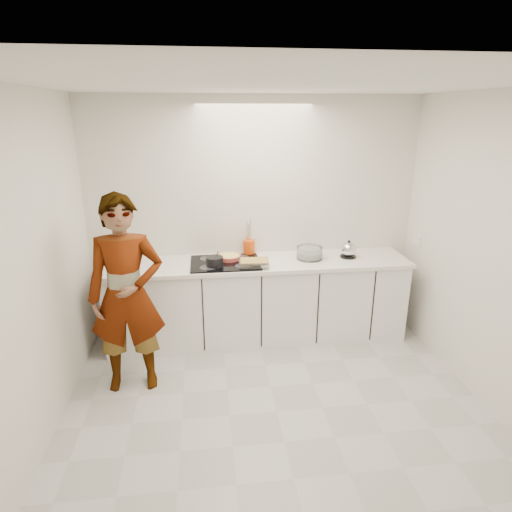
{
  "coord_description": "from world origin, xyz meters",
  "views": [
    {
      "loc": [
        -0.54,
        -2.98,
        2.42
      ],
      "look_at": [
        -0.05,
        1.05,
        1.05
      ],
      "focal_mm": 30.0,
      "sensor_mm": 36.0,
      "label": 1
    }
  ],
  "objects": [
    {
      "name": "wall_back",
      "position": [
        0.0,
        1.6,
        1.3
      ],
      "size": [
        3.6,
        0.0,
        2.6
      ],
      "primitive_type": "cube",
      "color": "silver",
      "rests_on": "ground"
    },
    {
      "name": "mixing_bowl",
      "position": [
        0.56,
        1.31,
        0.97
      ],
      "size": [
        0.3,
        0.3,
        0.13
      ],
      "color": "silver",
      "rests_on": "countertop"
    },
    {
      "name": "floor",
      "position": [
        0.0,
        0.0,
        0.0
      ],
      "size": [
        3.6,
        3.2,
        0.0
      ],
      "primitive_type": "cube",
      "color": "silver",
      "rests_on": "ground"
    },
    {
      "name": "tea_towel",
      "position": [
        0.55,
        1.33,
        0.93
      ],
      "size": [
        0.26,
        0.26,
        0.03
      ],
      "primitive_type": "cube",
      "rotation": [
        0.0,
        0.0,
        0.75
      ],
      "color": "white",
      "rests_on": "countertop"
    },
    {
      "name": "base_cabinets",
      "position": [
        0.0,
        1.28,
        0.43
      ],
      "size": [
        3.2,
        0.58,
        0.87
      ],
      "primitive_type": "cube",
      "color": "white",
      "rests_on": "floor"
    },
    {
      "name": "utensil_crock",
      "position": [
        -0.07,
        1.54,
        0.99
      ],
      "size": [
        0.16,
        0.16,
        0.16
      ],
      "primitive_type": "cylinder",
      "rotation": [
        0.0,
        0.0,
        -0.32
      ],
      "color": "#DE480C",
      "rests_on": "countertop"
    },
    {
      "name": "baking_dish",
      "position": [
        -0.07,
        1.12,
        0.96
      ],
      "size": [
        0.32,
        0.24,
        0.06
      ],
      "color": "silver",
      "rests_on": "hob"
    },
    {
      "name": "kettle",
      "position": [
        1.0,
        1.3,
        0.99
      ],
      "size": [
        0.2,
        0.2,
        0.2
      ],
      "color": "black",
      "rests_on": "countertop"
    },
    {
      "name": "wall_right",
      "position": [
        1.8,
        0.02,
        1.3
      ],
      "size": [
        0.02,
        3.2,
        2.6
      ],
      "color": "silver",
      "rests_on": "ground"
    },
    {
      "name": "ceiling",
      "position": [
        0.0,
        0.0,
        2.6
      ],
      "size": [
        3.6,
        3.2,
        0.0
      ],
      "primitive_type": "cube",
      "color": "white",
      "rests_on": "wall_back"
    },
    {
      "name": "cook",
      "position": [
        -1.25,
        0.56,
        0.9
      ],
      "size": [
        0.68,
        0.47,
        1.8
      ],
      "primitive_type": "imported",
      "rotation": [
        0.0,
        0.0,
        0.06
      ],
      "color": "white",
      "rests_on": "floor"
    },
    {
      "name": "hob",
      "position": [
        -0.35,
        1.26,
        0.92
      ],
      "size": [
        0.72,
        0.54,
        0.01
      ],
      "primitive_type": "cube",
      "color": "black",
      "rests_on": "countertop"
    },
    {
      "name": "tart_dish",
      "position": [
        -0.3,
        1.36,
        0.95
      ],
      "size": [
        0.33,
        0.33,
        0.04
      ],
      "color": "#C24A3F",
      "rests_on": "hob"
    },
    {
      "name": "wall_front",
      "position": [
        0.0,
        -1.6,
        1.3
      ],
      "size": [
        3.6,
        0.0,
        2.6
      ],
      "primitive_type": "cube",
      "color": "silver",
      "rests_on": "ground"
    },
    {
      "name": "wall_left",
      "position": [
        -1.8,
        0.0,
        1.3
      ],
      "size": [
        0.0,
        3.2,
        2.6
      ],
      "primitive_type": "cube",
      "color": "silver",
      "rests_on": "ground"
    },
    {
      "name": "countertop",
      "position": [
        0.0,
        1.28,
        0.89
      ],
      "size": [
        3.24,
        0.64,
        0.04
      ],
      "primitive_type": "cube",
      "color": "white",
      "rests_on": "base_cabinets"
    },
    {
      "name": "saucepan",
      "position": [
        -0.46,
        1.16,
        0.97
      ],
      "size": [
        0.23,
        0.23,
        0.17
      ],
      "color": "black",
      "rests_on": "hob"
    }
  ]
}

